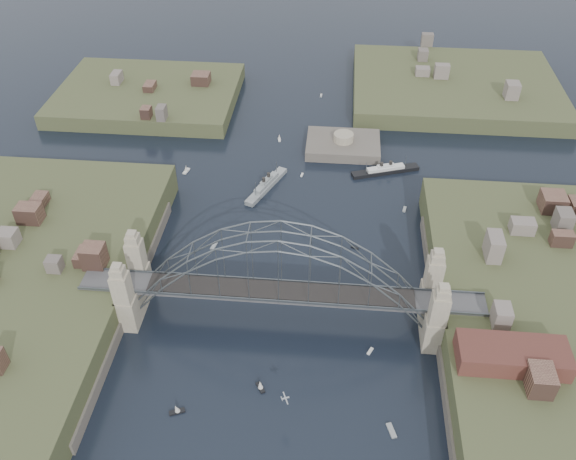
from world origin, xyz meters
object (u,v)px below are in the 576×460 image
Objects in this scene: bridge at (280,277)px; fort_island at (343,150)px; naval_cruiser_far at (226,108)px; wharf_shed at (513,355)px; ocean_liner at (385,170)px; naval_cruiser_near at (266,185)px.

fort_island is at bearing 80.27° from bridge.
naval_cruiser_far is (-39.66, 21.37, 1.10)m from fort_island.
wharf_shed is 1.01× the size of ocean_liner.
fort_island is 1.19× the size of naval_cruiser_near.
bridge is 4.54× the size of naval_cruiser_near.
wharf_shed is (44.00, -14.00, -2.32)m from bridge.
fort_island is 30.40m from naval_cruiser_near.
bridge is at bearing 162.35° from wharf_shed.
naval_cruiser_near reaches higher than ocean_liner.
fort_island is at bearing 110.85° from wharf_shed.
bridge is 96.17m from naval_cruiser_far.
ocean_liner is at bearing -42.90° from fort_island.
wharf_shed is at bearing -74.87° from ocean_liner.
wharf_shed is 1.08× the size of naval_cruiser_near.
ocean_liner is (-19.60, 72.48, -9.24)m from wharf_shed.
naval_cruiser_near reaches higher than naval_cruiser_far.
naval_cruiser_far is at bearing 151.68° from fort_island.
ocean_liner is at bearing 105.13° from wharf_shed.
bridge is 64.41m from ocean_liner.
ocean_liner is (24.40, 58.48, -11.57)m from bridge.
wharf_shed is 1.38× the size of naval_cruiser_far.
bridge is 4.26× the size of ocean_liner.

